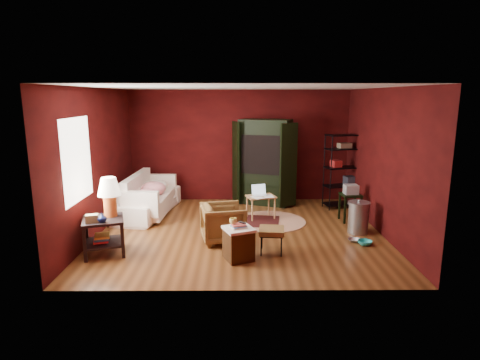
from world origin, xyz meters
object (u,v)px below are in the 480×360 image
Objects in this scene: tv_armoire at (265,160)px; side_table at (106,208)px; hamper at (239,243)px; laptop_desk at (261,198)px; wire_shelving at (344,168)px; armchair at (223,221)px; sofa at (148,196)px.

side_table is at bearing -111.69° from tv_armoire.
hamper is 3.68m from tv_armoire.
wire_shelving is (2.02, 0.89, 0.51)m from laptop_desk.
armchair is 2.92m from tv_armoire.
laptop_desk is at bearing 35.00° from side_table.
sofa is 4.63m from wire_shelving.
tv_armoire is at bearing -31.14° from armchair.
laptop_desk is 1.43m from tv_armoire.
sofa is at bearing 171.96° from wire_shelving.
wire_shelving reaches higher than laptop_desk.
wire_shelving reaches higher than armchair.
side_table is at bearing -164.17° from wire_shelving.
side_table reaches higher than hamper.
sofa is 2.84× the size of armchair.
sofa reaches higher than hamper.
hamper is at bearing -120.10° from laptop_desk.
laptop_desk is 0.42× the size of wire_shelving.
wire_shelving reaches higher than side_table.
tv_armoire reaches higher than wire_shelving.
wire_shelving is at bearing -62.46° from armchair.
side_table is (-1.96, -0.51, 0.40)m from armchair.
wire_shelving is at bearing 51.36° from hamper.
tv_armoire is at bearing 64.80° from laptop_desk.
side_table reaches higher than armchair.
sofa is 2.94m from tv_armoire.
side_table is 2.08× the size of hamper.
hamper is 4.08m from wire_shelving.
armchair reaches higher than hamper.
armchair is at bearing 14.62° from side_table.
wire_shelving is at bearing 5.97° from laptop_desk.
tv_armoire reaches higher than armchair.
tv_armoire is 1.18× the size of wire_shelving.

